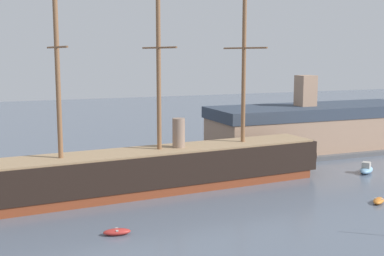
% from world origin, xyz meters
% --- Properties ---
extents(tall_ship, '(59.76, 13.93, 28.73)m').
position_xyz_m(tall_ship, '(-2.47, 52.39, 3.13)').
color(tall_ship, brown).
rests_on(tall_ship, ground).
extents(dinghy_alongside_bow, '(3.10, 1.76, 0.69)m').
position_xyz_m(dinghy_alongside_bow, '(-12.33, 37.10, 0.35)').
color(dinghy_alongside_bow, '#B22D28').
rests_on(dinghy_alongside_bow, ground).
extents(dinghy_alongside_stern, '(3.02, 2.73, 0.67)m').
position_xyz_m(dinghy_alongside_stern, '(21.83, 35.85, 0.34)').
color(dinghy_alongside_stern, orange).
rests_on(dinghy_alongside_stern, ground).
extents(motorboat_far_right, '(4.63, 4.24, 1.87)m').
position_xyz_m(motorboat_far_right, '(31.79, 49.77, 0.66)').
color(motorboat_far_right, '#7FB2D6').
rests_on(motorboat_far_right, ground).
extents(dinghy_distant_centre, '(2.99, 2.86, 0.68)m').
position_xyz_m(dinghy_distant_centre, '(4.15, 62.05, 0.34)').
color(dinghy_distant_centre, orange).
rests_on(dinghy_distant_centre, ground).
extents(dockside_warehouse_right, '(46.31, 15.76, 15.01)m').
position_xyz_m(dockside_warehouse_right, '(34.77, 67.89, 4.59)').
color(dockside_warehouse_right, '#565659').
rests_on(dockside_warehouse_right, ground).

